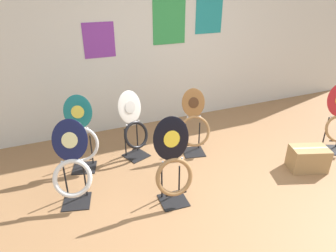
{
  "coord_description": "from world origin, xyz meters",
  "views": [
    {
      "loc": [
        -1.73,
        -1.83,
        2.1
      ],
      "look_at": [
        -0.47,
        1.1,
        0.55
      ],
      "focal_mm": 32.0,
      "sensor_mm": 36.0,
      "label": 1
    }
  ],
  "objects_px": {
    "toilet_seat_display_jazz_black": "(173,165)",
    "toilet_seat_display_navy_moon": "(72,169)",
    "toilet_seat_display_white_plain": "(134,128)",
    "toilet_seat_display_teal_sax": "(80,138)",
    "toilet_seat_display_woodgrain": "(194,126)",
    "storage_box": "(308,158)"
  },
  "relations": [
    {
      "from": "toilet_seat_display_jazz_black",
      "to": "toilet_seat_display_white_plain",
      "type": "height_order",
      "value": "toilet_seat_display_jazz_black"
    },
    {
      "from": "toilet_seat_display_white_plain",
      "to": "storage_box",
      "type": "relative_size",
      "value": 1.77
    },
    {
      "from": "storage_box",
      "to": "toilet_seat_display_white_plain",
      "type": "bearing_deg",
      "value": 148.35
    },
    {
      "from": "toilet_seat_display_woodgrain",
      "to": "toilet_seat_display_teal_sax",
      "type": "distance_m",
      "value": 1.44
    },
    {
      "from": "toilet_seat_display_woodgrain",
      "to": "storage_box",
      "type": "distance_m",
      "value": 1.45
    },
    {
      "from": "toilet_seat_display_jazz_black",
      "to": "toilet_seat_display_white_plain",
      "type": "distance_m",
      "value": 1.03
    },
    {
      "from": "toilet_seat_display_jazz_black",
      "to": "toilet_seat_display_teal_sax",
      "type": "distance_m",
      "value": 1.25
    },
    {
      "from": "toilet_seat_display_jazz_black",
      "to": "toilet_seat_display_white_plain",
      "type": "xyz_separation_m",
      "value": [
        -0.09,
        1.02,
        -0.03
      ]
    },
    {
      "from": "storage_box",
      "to": "toilet_seat_display_navy_moon",
      "type": "bearing_deg",
      "value": 169.29
    },
    {
      "from": "toilet_seat_display_woodgrain",
      "to": "toilet_seat_display_navy_moon",
      "type": "height_order",
      "value": "toilet_seat_display_navy_moon"
    },
    {
      "from": "toilet_seat_display_jazz_black",
      "to": "toilet_seat_display_navy_moon",
      "type": "bearing_deg",
      "value": 157.17
    },
    {
      "from": "toilet_seat_display_white_plain",
      "to": "toilet_seat_display_teal_sax",
      "type": "distance_m",
      "value": 0.67
    },
    {
      "from": "toilet_seat_display_teal_sax",
      "to": "storage_box",
      "type": "height_order",
      "value": "toilet_seat_display_teal_sax"
    },
    {
      "from": "toilet_seat_display_jazz_black",
      "to": "storage_box",
      "type": "relative_size",
      "value": 1.87
    },
    {
      "from": "toilet_seat_display_woodgrain",
      "to": "toilet_seat_display_jazz_black",
      "type": "xyz_separation_m",
      "value": [
        -0.66,
        -0.8,
        0.05
      ]
    },
    {
      "from": "toilet_seat_display_woodgrain",
      "to": "toilet_seat_display_teal_sax",
      "type": "height_order",
      "value": "toilet_seat_display_teal_sax"
    },
    {
      "from": "toilet_seat_display_woodgrain",
      "to": "storage_box",
      "type": "relative_size",
      "value": 1.74
    },
    {
      "from": "toilet_seat_display_jazz_black",
      "to": "toilet_seat_display_woodgrain",
      "type": "bearing_deg",
      "value": 50.32
    },
    {
      "from": "toilet_seat_display_jazz_black",
      "to": "toilet_seat_display_navy_moon",
      "type": "relative_size",
      "value": 1.07
    },
    {
      "from": "toilet_seat_display_navy_moon",
      "to": "toilet_seat_display_teal_sax",
      "type": "relative_size",
      "value": 0.94
    },
    {
      "from": "toilet_seat_display_jazz_black",
      "to": "toilet_seat_display_navy_moon",
      "type": "distance_m",
      "value": 1.02
    },
    {
      "from": "storage_box",
      "to": "toilet_seat_display_jazz_black",
      "type": "bearing_deg",
      "value": 176.24
    }
  ]
}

